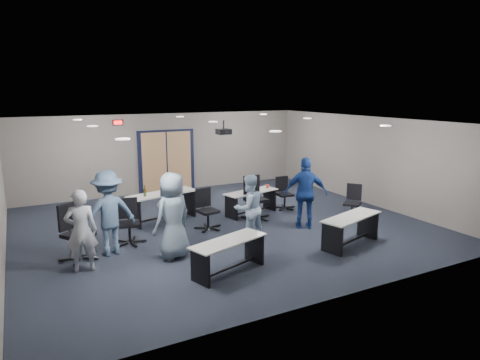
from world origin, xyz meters
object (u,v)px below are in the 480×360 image
chair_back_d (285,193)px  person_back (108,213)px  person_navy (306,193)px  table_front_right (351,225)px  chair_loose_right (352,202)px  person_plaid (173,216)px  table_back_right (251,198)px  table_back_left (163,202)px  chair_loose_left (78,232)px  person_gray (81,231)px  person_lightblue (249,208)px  chair_back_c (256,198)px  chair_back_b (208,210)px  table_front_left (229,251)px  chair_back_a (129,222)px

chair_back_d → person_back: bearing=-162.7°
chair_back_d → person_navy: 1.89m
table_front_right → person_navy: person_navy is taller
chair_back_d → table_front_right: bearing=-92.5°
chair_back_d → chair_loose_right: chair_loose_right is taller
table_front_right → person_plaid: size_ratio=0.98×
table_back_right → chair_back_d: size_ratio=1.81×
table_back_left → chair_loose_left: 3.01m
person_gray → person_lightblue: 3.70m
table_back_right → person_back: person_back is taller
chair_back_c → chair_back_b: bearing=-174.2°
table_back_right → person_plaid: 3.70m
person_lightblue → person_navy: 1.74m
table_front_left → chair_back_b: 2.72m
table_back_right → chair_back_a: (-3.66, -0.81, 0.06)m
person_navy → person_lightblue: bearing=36.6°
chair_back_a → table_back_left: bearing=58.6°
chair_loose_left → person_plaid: size_ratio=0.65×
chair_back_b → person_back: 2.63m
table_front_left → person_lightblue: bearing=31.3°
table_front_left → chair_back_c: bearing=33.8°
table_back_right → chair_back_d: (1.15, 0.01, 0.02)m
chair_loose_left → person_navy: size_ratio=0.65×
table_back_left → chair_back_a: size_ratio=1.92×
chair_back_d → chair_loose_left: bearing=-163.8°
table_front_left → person_plaid: 1.49m
chair_back_a → person_lightblue: size_ratio=0.66×
chair_back_a → person_navy: bearing=-1.9°
person_back → chair_back_d: bearing=-175.3°
table_front_left → chair_loose_left: chair_loose_left is taller
table_front_right → table_back_right: (-0.77, 3.25, -0.01)m
person_gray → person_navy: (5.42, 0.16, 0.10)m
table_front_right → person_plaid: (-3.80, 1.18, 0.45)m
chair_back_d → person_plaid: (-4.18, -2.08, 0.44)m
table_back_right → chair_back_d: bearing=-12.1°
chair_back_a → chair_loose_left: bearing=-148.1°
table_front_left → table_front_right: table_front_right is taller
person_lightblue → person_plaid: bearing=-0.2°
table_front_right → table_back_left: size_ratio=0.90×
chair_back_d → person_lightblue: 2.98m
chair_back_c → chair_loose_left: same height
chair_loose_right → person_navy: 1.64m
chair_loose_right → chair_back_c: bearing=-155.9°
chair_back_c → chair_loose_left: size_ratio=1.00×
person_navy → table_front_right: bearing=128.4°
table_back_right → chair_back_c: size_ratio=1.46×
person_plaid → person_navy: size_ratio=1.00×
person_plaid → person_navy: bearing=162.9°
chair_loose_right → person_plaid: size_ratio=0.53×
chair_loose_left → chair_back_a: bearing=-11.8°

